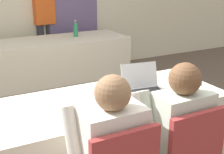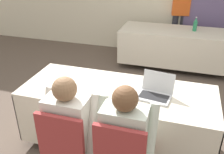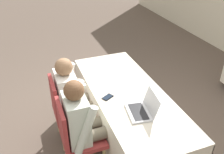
{
  "view_description": "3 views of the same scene",
  "coord_description": "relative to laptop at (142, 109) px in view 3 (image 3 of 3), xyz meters",
  "views": [
    {
      "loc": [
        -0.96,
        -2.04,
        1.68
      ],
      "look_at": [
        0.0,
        -0.2,
        0.97
      ],
      "focal_mm": 50.0,
      "sensor_mm": 36.0,
      "label": 1
    },
    {
      "loc": [
        0.6,
        -2.19,
        2.04
      ],
      "look_at": [
        0.0,
        -0.2,
        0.97
      ],
      "focal_mm": 40.0,
      "sensor_mm": 36.0,
      "label": 2
    },
    {
      "loc": [
        2.19,
        -1.03,
        2.38
      ],
      "look_at": [
        0.0,
        -0.2,
        0.97
      ],
      "focal_mm": 40.0,
      "sensor_mm": 36.0,
      "label": 3
    }
  ],
  "objects": [
    {
      "name": "chair_near_right",
      "position": [
        -0.15,
        -0.69,
        -0.27
      ],
      "size": [
        0.44,
        0.44,
        0.91
      ],
      "rotation": [
        0.0,
        0.0,
        3.14
      ],
      "color": "tan",
      "rests_on": "ground_plane"
    },
    {
      "name": "paper_centre_table",
      "position": [
        -0.95,
        -0.15,
        -0.04
      ],
      "size": [
        0.31,
        0.35,
        0.0
      ],
      "rotation": [
        0.0,
        0.0,
        -0.4
      ],
      "color": "white",
      "rests_on": "conference_table_near"
    },
    {
      "name": "conference_table_near",
      "position": [
        -0.4,
        0.02,
        -0.21
      ],
      "size": [
        2.04,
        0.8,
        0.72
      ],
      "color": "beige",
      "rests_on": "ground_plane"
    },
    {
      "name": "laptop",
      "position": [
        0.0,
        0.0,
        0.0
      ],
      "size": [
        0.36,
        0.32,
        0.22
      ],
      "rotation": [
        0.0,
        0.0,
        -0.14
      ],
      "color": "#B7B7BC",
      "rests_on": "conference_table_near"
    },
    {
      "name": "chair_near_left",
      "position": [
        -0.64,
        -0.69,
        -0.27
      ],
      "size": [
        0.44,
        0.44,
        0.91
      ],
      "rotation": [
        0.0,
        0.0,
        3.14
      ],
      "color": "tan",
      "rests_on": "ground_plane"
    },
    {
      "name": "ground_plane",
      "position": [
        -0.4,
        0.02,
        -0.77
      ],
      "size": [
        24.0,
        24.0,
        0.0
      ],
      "primitive_type": "plane",
      "color": "brown"
    },
    {
      "name": "paper_beside_laptop",
      "position": [
        -0.09,
        0.13,
        -0.04
      ],
      "size": [
        0.31,
        0.35,
        0.0
      ],
      "rotation": [
        0.0,
        0.0,
        -0.39
      ],
      "color": "white",
      "rests_on": "conference_table_near"
    },
    {
      "name": "paper_left_edge",
      "position": [
        -0.69,
        0.16,
        -0.04
      ],
      "size": [
        0.26,
        0.33,
        0.0
      ],
      "rotation": [
        0.0,
        0.0,
        -0.18
      ],
      "color": "white",
      "rests_on": "conference_table_near"
    },
    {
      "name": "cell_phone",
      "position": [
        -0.38,
        -0.24,
        -0.04
      ],
      "size": [
        0.13,
        0.15,
        0.01
      ],
      "rotation": [
        0.0,
        0.0,
        0.5
      ],
      "color": "black",
      "rests_on": "conference_table_near"
    },
    {
      "name": "person_checkered_shirt",
      "position": [
        -0.64,
        -0.58,
        -0.11
      ],
      "size": [
        0.5,
        0.52,
        1.17
      ],
      "rotation": [
        0.0,
        0.0,
        3.14
      ],
      "color": "#665B4C",
      "rests_on": "ground_plane"
    },
    {
      "name": "person_white_shirt",
      "position": [
        -0.15,
        -0.58,
        -0.11
      ],
      "size": [
        0.5,
        0.52,
        1.17
      ],
      "rotation": [
        0.0,
        0.0,
        3.14
      ],
      "color": "#665B4C",
      "rests_on": "ground_plane"
    }
  ]
}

